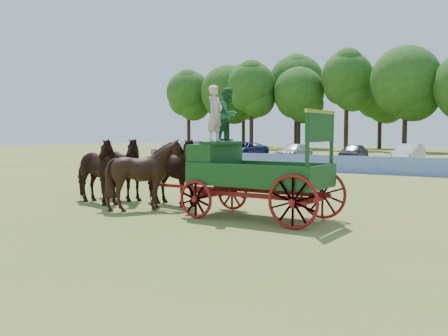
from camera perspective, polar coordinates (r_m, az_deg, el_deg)
ground at (r=14.46m, az=-4.75°, el=-5.57°), size 160.00×160.00×0.00m
horse_lead_left at (r=17.39m, az=-14.69°, el=-0.36°), size 2.79×1.59×2.23m
horse_lead_right at (r=18.14m, az=-12.10°, el=-0.15°), size 2.74×1.44×2.23m
horse_wheel_left at (r=15.69m, az=-8.83°, el=-0.73°), size 2.38×2.21×2.24m
horse_wheel_right at (r=16.52m, az=-6.26°, el=-0.48°), size 2.75×1.47×2.23m
farm_dray at (r=14.33m, az=1.49°, el=1.06°), size 6.00×2.00×3.76m
sponsor_banner at (r=30.86m, az=14.83°, el=0.39°), size 26.00×0.08×1.05m
parked_cars at (r=45.01m, az=10.45°, el=1.83°), size 37.56×7.00×1.63m
treeline at (r=72.30m, az=22.47°, el=9.07°), size 88.68×21.76×15.05m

